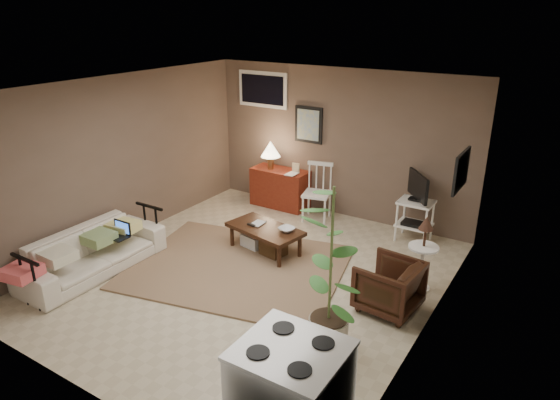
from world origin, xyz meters
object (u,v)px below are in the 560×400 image
Objects in this scene: coffee_table at (265,237)px; spindle_chair at (317,194)px; red_console at (279,184)px; side_table at (424,245)px; potted_plant at (331,266)px; sofa at (91,246)px; armchair at (389,284)px; tv_stand at (416,206)px.

spindle_chair is (0.05, 1.45, 0.21)m from coffee_table.
red_console reaches higher than spindle_chair.
side_table is at bearing -30.54° from spindle_chair.
spindle_chair is at bearing 120.29° from potted_plant.
armchair is at bearing -71.20° from sofa.
side_table reaches higher than armchair.
sofa is 2.07× the size of spindle_chair.
side_table reaches higher than spindle_chair.
side_table is at bearing 5.30° from coffee_table.
sofa is 3.37m from red_console.
potted_plant is (1.69, -2.90, 0.51)m from spindle_chair.
side_table is 1.47× the size of armchair.
coffee_table is 1.77× the size of armchair.
spindle_chair reaches higher than sofa.
coffee_table is 2.30m from sofa.
potted_plant is (0.09, -2.94, 0.40)m from tv_stand.
red_console is 3.27m from side_table.
potted_plant is (-0.42, -1.65, 0.35)m from side_table.
armchair is 0.37× the size of potted_plant.
spindle_chair is at bearing -178.39° from tv_stand.
side_table is (3.75, 1.86, 0.22)m from sofa.
side_table is at bearing 170.15° from armchair.
potted_plant is at bearing -104.43° from side_table.
tv_stand is 1.59× the size of armchair.
armchair is at bearing -44.18° from spindle_chair.
red_console is (-0.78, 1.61, 0.17)m from coffee_table.
armchair is (0.34, -1.93, -0.22)m from tv_stand.
red_console is 3.44m from armchair.
coffee_table is 0.65× the size of potted_plant.
side_table reaches higher than coffee_table.
coffee_table is 0.61× the size of sofa.
coffee_table is 1.80m from red_console.
sofa is at bearing -176.44° from potted_plant.
coffee_table is 1.20× the size of side_table.
tv_stand is at bearing -164.45° from armchair.
spindle_chair is 1.60m from tv_stand.
tv_stand is 1.39m from side_table.
potted_plant is at bearing -39.74° from coffee_table.
tv_stand is 1.97m from armchair.
sofa reaches higher than armchair.
tv_stand reaches higher than coffee_table.
side_table reaches higher than sofa.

